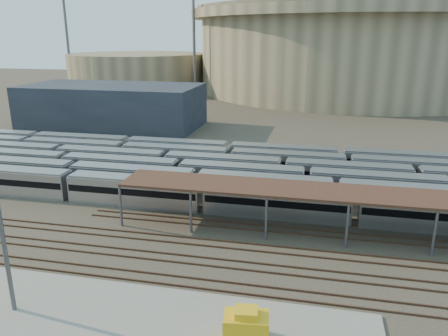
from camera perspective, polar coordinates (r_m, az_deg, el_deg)
ground at (r=49.90m, az=-5.35°, el=-8.92°), size 420.00×420.00×0.00m
apron at (r=39.97m, az=-19.37°, el=-16.96°), size 50.00×9.00×0.20m
subway_trains at (r=65.77m, az=-0.39°, el=-0.59°), size 127.13×23.90×3.60m
inspection_shed at (r=50.21m, az=20.75°, el=-3.66°), size 60.30×6.00×5.30m
empty_tracks at (r=45.66m, az=-7.27°, el=-11.49°), size 170.00×9.62×0.18m
stadium at (r=183.00m, az=16.31°, el=14.85°), size 124.00×124.00×32.50m
secondary_arena at (r=188.37m, az=-11.13°, el=12.36°), size 56.00×56.00×14.00m
service_building at (r=110.50m, az=-14.32°, el=7.88°), size 42.00×20.00×10.00m
floodlight_0 at (r=158.81m, az=-3.94°, el=16.72°), size 4.00×1.00×38.40m
floodlight_1 at (r=190.36m, az=-19.81°, el=15.87°), size 4.00×1.00×38.40m
floodlight_3 at (r=204.00m, az=5.80°, el=16.78°), size 4.00×1.00×38.40m
yellow_equipment at (r=34.16m, az=2.91°, el=-20.07°), size 3.53×2.46×2.07m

